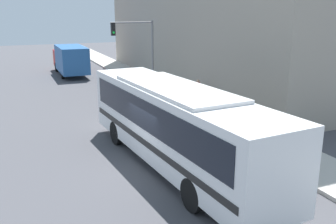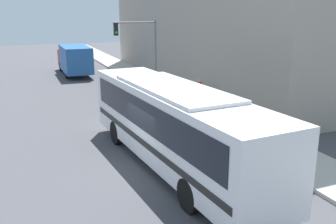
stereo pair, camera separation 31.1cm
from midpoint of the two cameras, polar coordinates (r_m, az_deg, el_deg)
The scene contains 8 objects.
ground_plane at distance 14.93m, azimuth -1.81°, elevation -8.72°, with size 120.00×120.00×0.00m, color #47474C.
sidewalk at distance 34.98m, azimuth -4.14°, elevation 5.36°, with size 2.71×70.00×0.15m.
building_facade at distance 32.72m, azimuth 5.27°, elevation 15.09°, with size 6.00×30.64×12.02m.
city_bus at distance 14.45m, azimuth 1.38°, elevation -1.39°, with size 3.41×11.86×3.31m.
delivery_truck at distance 37.52m, azimuth -13.87°, elevation 7.89°, with size 2.39×7.81×2.81m.
fire_hydrant at distance 19.23m, azimuth 9.63°, elevation -1.67°, with size 0.21×0.28×0.76m.
traffic_light_pole at distance 28.24m, azimuth -3.82°, elevation 10.48°, with size 3.28×0.35×5.20m.
pedestrian_near_corner at distance 24.41m, azimuth 5.21°, elevation 3.13°, with size 0.34×0.34×1.60m.
Camera 2 is at (-4.52, -12.88, 6.06)m, focal length 40.00 mm.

